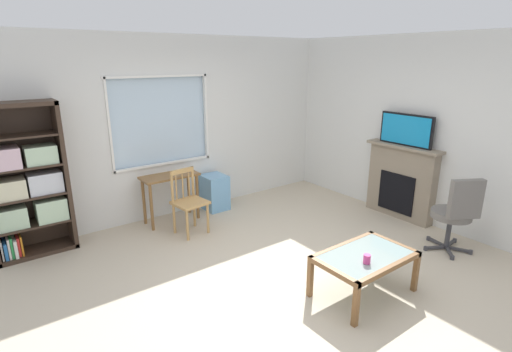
{
  "coord_description": "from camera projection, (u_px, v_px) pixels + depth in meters",
  "views": [
    {
      "loc": [
        -2.53,
        -2.94,
        2.35
      ],
      "look_at": [
        0.26,
        0.8,
        0.93
      ],
      "focal_mm": 27.38,
      "sensor_mm": 36.0,
      "label": 1
    }
  ],
  "objects": [
    {
      "name": "ground",
      "position": [
        280.0,
        277.0,
        4.39
      ],
      "size": [
        6.35,
        6.02,
        0.02
      ],
      "primitive_type": "cube",
      "color": "beige"
    },
    {
      "name": "wall_back_with_window",
      "position": [
        178.0,
        128.0,
        5.95
      ],
      "size": [
        5.35,
        0.15,
        2.68
      ],
      "color": "silver",
      "rests_on": "ground"
    },
    {
      "name": "wall_right",
      "position": [
        429.0,
        132.0,
        5.56
      ],
      "size": [
        0.12,
        5.22,
        2.68
      ],
      "primitive_type": "cube",
      "color": "silver",
      "rests_on": "ground"
    },
    {
      "name": "bookshelf",
      "position": [
        26.0,
        185.0,
        4.67
      ],
      "size": [
        0.9,
        0.38,
        1.88
      ],
      "color": "#38281E",
      "rests_on": "ground"
    },
    {
      "name": "desk_under_window",
      "position": [
        170.0,
        184.0,
        5.71
      ],
      "size": [
        0.83,
        0.38,
        0.72
      ],
      "color": "brown",
      "rests_on": "ground"
    },
    {
      "name": "wooden_chair",
      "position": [
        189.0,
        201.0,
        5.36
      ],
      "size": [
        0.47,
        0.45,
        0.9
      ],
      "color": "tan",
      "rests_on": "ground"
    },
    {
      "name": "plastic_drawer_unit",
      "position": [
        215.0,
        192.0,
        6.27
      ],
      "size": [
        0.35,
        0.4,
        0.56
      ],
      "primitive_type": "cube",
      "color": "#72ADDB",
      "rests_on": "ground"
    },
    {
      "name": "fireplace",
      "position": [
        401.0,
        181.0,
        5.89
      ],
      "size": [
        0.26,
        1.15,
        1.12
      ],
      "color": "gray",
      "rests_on": "ground"
    },
    {
      "name": "tv",
      "position": [
        406.0,
        130.0,
        5.65
      ],
      "size": [
        0.06,
        0.82,
        0.46
      ],
      "color": "black",
      "rests_on": "fireplace"
    },
    {
      "name": "office_chair",
      "position": [
        456.0,
        211.0,
        4.77
      ],
      "size": [
        0.6,
        0.62,
        1.0
      ],
      "color": "slate",
      "rests_on": "ground"
    },
    {
      "name": "coffee_table",
      "position": [
        365.0,
        260.0,
        3.96
      ],
      "size": [
        1.0,
        0.64,
        0.45
      ],
      "color": "#8C9E99",
      "rests_on": "ground"
    },
    {
      "name": "sippy_cup",
      "position": [
        367.0,
        259.0,
        3.75
      ],
      "size": [
        0.07,
        0.07,
        0.09
      ],
      "primitive_type": "cylinder",
      "color": "#DB3D84",
      "rests_on": "coffee_table"
    }
  ]
}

